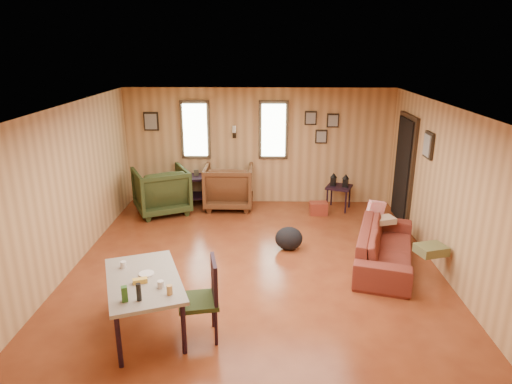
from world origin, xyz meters
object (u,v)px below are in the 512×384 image
Objects in this scene: recliner_brown at (229,184)px; recliner_green at (161,188)px; sofa at (386,241)px; side_table at (339,185)px; dining_table at (144,284)px; end_table at (192,185)px.

recliner_brown is 0.98× the size of recliner_green.
sofa is 2.63× the size of side_table.
side_table is at bearing 35.33° from dining_table.
side_table is (2.24, -0.09, 0.02)m from recliner_brown.
side_table is (3.55, 0.27, 0.01)m from recliner_green.
recliner_brown is 0.80m from end_table.
sofa reaches higher than side_table.
dining_table is at bearing -124.12° from side_table.
recliner_green is (-1.31, -0.36, 0.01)m from recliner_brown.
recliner_green is 1.33× the size of side_table.
end_table is (-3.36, 2.65, 0.04)m from sofa.
dining_table is at bearing 81.80° from recliner_brown.
recliner_brown is 1.29× the size of end_table.
sofa is at bearing 8.37° from dining_table.
dining_table reaches higher than side_table.
recliner_brown is at bearing -7.49° from end_table.
recliner_brown is 1.31× the size of side_table.
recliner_green reaches higher than recliner_brown.
recliner_green reaches higher than side_table.
sofa is 1.97× the size of recliner_green.
sofa is at bearing -38.26° from end_table.
recliner_green is at bearing 79.22° from dining_table.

